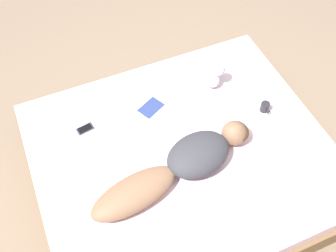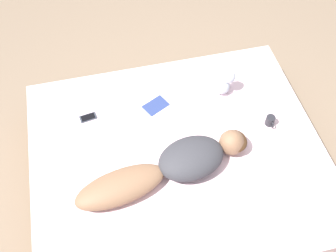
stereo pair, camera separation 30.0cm
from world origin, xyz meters
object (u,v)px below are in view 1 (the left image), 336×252
open_magazine (142,102)px  cell_phone (85,129)px  person (181,165)px  coffee_mug (265,107)px

open_magazine → cell_phone: (0.08, -0.50, 0.00)m
open_magazine → cell_phone: same height
person → cell_phone: size_ratio=9.41×
open_magazine → coffee_mug: coffee_mug is taller
open_magazine → coffee_mug: 0.99m
cell_phone → coffee_mug: bearing=65.2°
person → open_magazine: (-0.71, -0.03, -0.08)m
coffee_mug → cell_phone: coffee_mug is taller
coffee_mug → cell_phone: (-0.38, -1.37, -0.04)m
person → cell_phone: 0.83m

